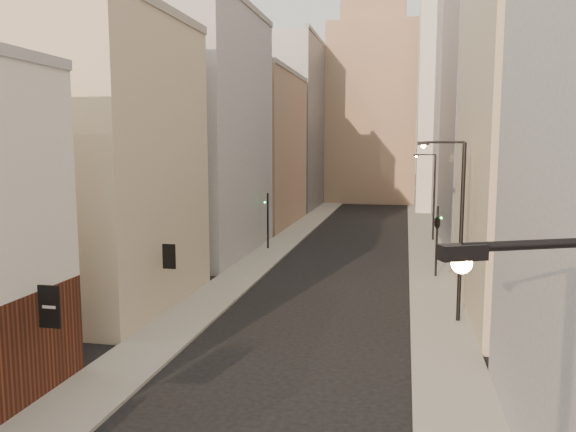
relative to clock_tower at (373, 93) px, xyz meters
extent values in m
cube|color=gray|center=(-5.50, -37.00, -17.56)|extent=(3.00, 140.00, 0.15)
cube|color=gray|center=(7.50, -37.00, -17.56)|extent=(3.00, 140.00, 0.15)
cube|color=black|center=(-6.30, -78.00, -14.03)|extent=(0.80, 0.08, 1.50)
cube|color=black|center=(-6.30, -68.00, -14.23)|extent=(0.70, 0.08, 1.30)
cube|color=#C1AF90|center=(-11.00, -66.00, -9.63)|extent=(8.00, 12.00, 16.00)
cube|color=gray|center=(-11.00, -50.00, -7.63)|extent=(8.00, 16.00, 20.00)
cube|color=#98775D|center=(-11.00, -32.00, -9.13)|extent=(8.00, 18.00, 17.00)
cube|color=gray|center=(-11.00, -12.00, -5.63)|extent=(8.00, 20.00, 24.00)
cube|color=#C1AF90|center=(13.00, -62.00, -7.63)|extent=(8.00, 16.00, 20.00)
cube|color=gray|center=(13.00, -42.00, -4.63)|extent=(8.00, 20.00, 26.00)
cube|color=gray|center=(19.00, -14.00, 7.37)|extent=(20.00, 22.00, 50.00)
cube|color=#98775D|center=(0.00, 0.00, -3.63)|extent=(14.00, 14.00, 28.00)
cube|color=#98775D|center=(0.00, 0.00, 13.37)|extent=(10.00, 10.00, 6.00)
cube|color=silver|center=(11.00, -14.00, -0.63)|extent=(8.00, 8.00, 34.00)
cylinder|color=black|center=(6.96, -88.37, -9.58)|extent=(1.67, 0.84, 0.11)
cube|color=black|center=(6.14, -88.74, -9.62)|extent=(0.53, 0.38, 0.16)
sphere|color=#FFB03F|center=(6.14, -88.74, -9.74)|extent=(0.21, 0.21, 0.21)
cylinder|color=black|center=(8.39, -65.43, -13.00)|extent=(0.21, 0.21, 9.26)
cylinder|color=black|center=(7.41, -65.14, -8.37)|extent=(2.00, 0.72, 0.12)
cube|color=black|center=(6.42, -64.84, -8.42)|extent=(0.61, 0.38, 0.19)
sphere|color=#FFB03F|center=(6.42, -64.84, -8.56)|extent=(0.25, 0.25, 0.25)
cylinder|color=black|center=(8.28, -39.93, -13.51)|extent=(0.18, 0.18, 8.25)
cylinder|color=black|center=(7.39, -40.17, -9.38)|extent=(1.80, 0.58, 0.11)
cube|color=black|center=(6.51, -40.40, -9.43)|extent=(0.54, 0.32, 0.17)
sphere|color=#FFB03F|center=(6.51, -40.40, -9.55)|extent=(0.22, 0.22, 0.22)
cylinder|color=black|center=(-6.09, -47.57, -15.13)|extent=(0.16, 0.16, 5.00)
imported|color=black|center=(-6.09, -47.57, -13.43)|extent=(0.44, 0.44, 1.16)
sphere|color=#19E533|center=(-6.34, -47.57, -13.43)|extent=(0.16, 0.16, 0.16)
cylinder|color=black|center=(7.77, -55.44, -15.13)|extent=(0.16, 0.16, 5.00)
imported|color=black|center=(7.77, -55.44, -13.43)|extent=(0.79, 0.79, 1.43)
sphere|color=#19E533|center=(8.02, -55.44, -13.43)|extent=(0.16, 0.16, 0.16)
camera|label=1|loc=(5.56, -94.62, -8.54)|focal=35.00mm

